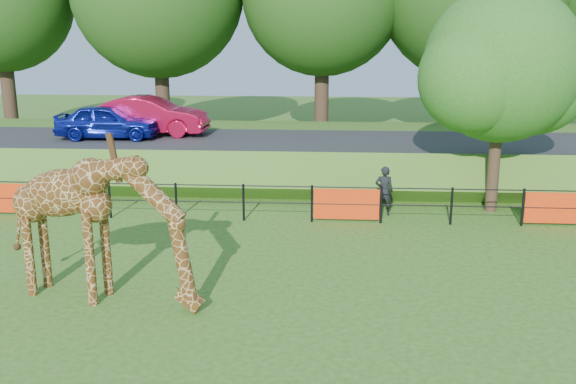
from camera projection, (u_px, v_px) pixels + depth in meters
name	position (u px, v px, depth m)	size (l,w,h in m)	color
ground	(181.00, 352.00, 11.13)	(90.00, 90.00, 0.00)	#326619
giraffe	(102.00, 228.00, 12.91)	(4.36, 0.80, 3.11)	#5B3312
perimeter_fence	(244.00, 202.00, 18.74)	(28.07, 0.10, 1.10)	black
embankment	(269.00, 152.00, 25.97)	(40.00, 9.00, 1.30)	#326619
road	(265.00, 141.00, 24.35)	(40.00, 5.00, 0.12)	#2E2D30
car_blue	(108.00, 122.00, 24.31)	(1.54, 3.84, 1.31)	#1523AA
car_red	(149.00, 116.00, 25.23)	(1.60, 4.59, 1.51)	#BA0D33
visitor	(384.00, 191.00, 19.26)	(0.55, 0.36, 1.50)	black
tree_east	(504.00, 71.00, 18.90)	(5.40, 4.71, 6.76)	#342117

